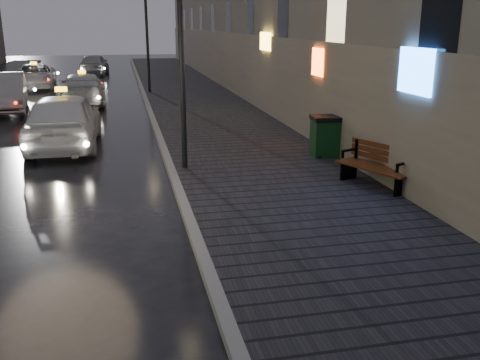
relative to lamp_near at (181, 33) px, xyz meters
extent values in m
plane|color=black|center=(-1.85, -6.00, -3.49)|extent=(120.00, 120.00, 0.00)
cube|color=black|center=(2.05, 15.00, -3.41)|extent=(4.60, 58.00, 0.15)
cube|color=slate|center=(-0.35, 15.00, -3.41)|extent=(0.20, 58.00, 0.15)
cylinder|color=black|center=(0.00, 0.00, -0.84)|extent=(0.14, 0.14, 5.00)
cylinder|color=black|center=(0.00, 16.00, -0.84)|extent=(0.14, 0.14, 5.00)
cube|color=black|center=(4.31, -3.29, -3.13)|extent=(0.50, 0.27, 0.41)
cube|color=black|center=(4.52, -3.20, -2.77)|extent=(0.08, 0.08, 0.72)
cube|color=black|center=(4.27, -3.31, -2.64)|extent=(0.42, 0.22, 0.05)
cube|color=black|center=(3.69, -1.87, -3.13)|extent=(0.50, 0.27, 0.41)
cube|color=black|center=(3.89, -1.78, -2.77)|extent=(0.08, 0.08, 0.72)
cube|color=black|center=(3.64, -1.90, -2.64)|extent=(0.42, 0.22, 0.05)
cube|color=#46230F|center=(4.00, -2.58, -2.89)|extent=(1.34, 1.96, 0.04)
cube|color=#46230F|center=(4.23, -2.48, -2.60)|extent=(0.79, 1.71, 0.41)
cube|color=black|center=(3.95, 0.43, -2.84)|extent=(0.73, 0.73, 0.99)
cube|color=black|center=(3.95, 0.43, -2.29)|extent=(0.78, 0.78, 0.12)
imported|color=silver|center=(-3.26, 3.73, -2.63)|extent=(2.14, 5.10, 1.72)
imported|color=gray|center=(-6.46, 11.61, -2.67)|extent=(2.33, 5.13, 1.63)
imported|color=silver|center=(-3.24, 13.03, -2.77)|extent=(2.13, 5.00, 1.44)
imported|color=silver|center=(-6.42, 20.53, -2.80)|extent=(2.72, 5.14, 1.38)
imported|color=#A0A0A8|center=(-3.35, 28.43, -2.73)|extent=(2.19, 4.59, 1.52)
camera|label=1|loc=(-1.46, -13.26, 0.24)|focal=40.00mm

